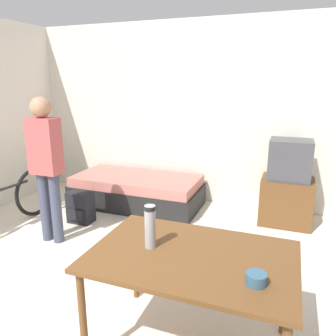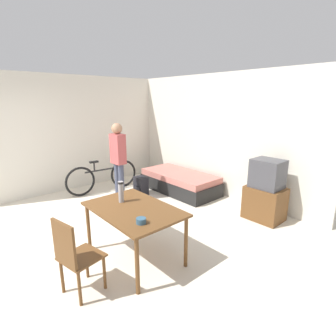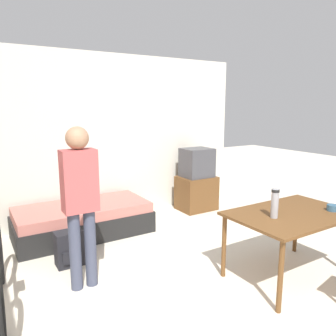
# 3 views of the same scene
# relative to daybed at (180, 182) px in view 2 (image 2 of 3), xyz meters

# --- Properties ---
(ground_plane) EXTENTS (20.00, 20.00, 0.00)m
(ground_plane) POSITION_rel_daybed_xyz_m (0.37, -3.31, -0.22)
(ground_plane) COLOR beige
(wall_back) EXTENTS (5.51, 0.06, 2.70)m
(wall_back) POSITION_rel_daybed_xyz_m (0.37, 0.57, 1.13)
(wall_back) COLOR silver
(wall_back) RESTS_ON ground_plane
(wall_left) EXTENTS (0.06, 4.85, 2.70)m
(wall_left) POSITION_rel_daybed_xyz_m (-1.91, -1.38, 1.13)
(wall_left) COLOR silver
(wall_left) RESTS_ON ground_plane
(daybed) EXTENTS (1.91, 0.92, 0.45)m
(daybed) POSITION_rel_daybed_xyz_m (0.00, 0.00, 0.00)
(daybed) COLOR black
(daybed) RESTS_ON ground_plane
(tv) EXTENTS (0.65, 0.51, 1.12)m
(tv) POSITION_rel_daybed_xyz_m (2.13, 0.10, 0.29)
(tv) COLOR brown
(tv) RESTS_ON ground_plane
(dining_table) EXTENTS (1.34, 0.89, 0.74)m
(dining_table) POSITION_rel_daybed_xyz_m (1.57, -2.38, 0.44)
(dining_table) COLOR brown
(dining_table) RESTS_ON ground_plane
(wooden_chair) EXTENTS (0.48, 0.48, 0.93)m
(wooden_chair) POSITION_rel_daybed_xyz_m (1.74, -3.29, 0.30)
(wooden_chair) COLOR brown
(wooden_chair) RESTS_ON ground_plane
(bicycle) EXTENTS (0.19, 1.77, 0.77)m
(bicycle) POSITION_rel_daybed_xyz_m (-1.20, -1.38, 0.13)
(bicycle) COLOR black
(bicycle) RESTS_ON ground_plane
(person_standing) EXTENTS (0.34, 0.22, 1.68)m
(person_standing) POSITION_rel_daybed_xyz_m (-0.43, -1.40, 0.76)
(person_standing) COLOR #3D4256
(person_standing) RESTS_ON ground_plane
(thermos_flask) EXTENTS (0.08, 0.08, 0.30)m
(thermos_flask) POSITION_rel_daybed_xyz_m (1.27, -2.38, 0.68)
(thermos_flask) COLOR #99999E
(thermos_flask) RESTS_ON dining_table
(mate_bowl) EXTENTS (0.12, 0.12, 0.07)m
(mate_bowl) POSITION_rel_daybed_xyz_m (2.00, -2.56, 0.55)
(mate_bowl) COLOR #335670
(mate_bowl) RESTS_ON dining_table
(backpack) EXTENTS (0.32, 0.25, 0.42)m
(backpack) POSITION_rel_daybed_xyz_m (-0.43, -0.84, -0.02)
(backpack) COLOR black
(backpack) RESTS_ON ground_plane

